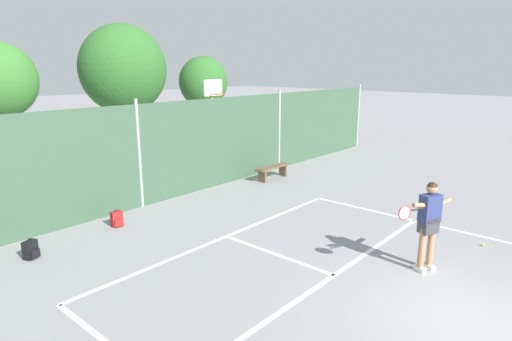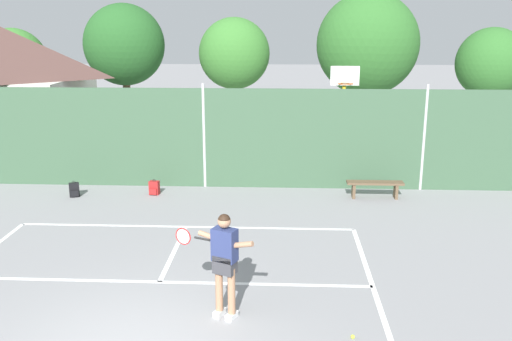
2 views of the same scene
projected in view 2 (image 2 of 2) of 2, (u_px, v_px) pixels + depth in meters
name	position (u px, v px, depth m)	size (l,w,h in m)	color
court_markings	(136.00, 332.00, 9.08)	(8.30, 11.10, 0.01)	white
chainlink_fence	(204.00, 138.00, 16.75)	(26.09, 0.09, 3.15)	#38563D
basketball_hoop	(344.00, 106.00, 17.74)	(0.90, 0.67, 3.55)	yellow
clubhouse_building	(1.00, 88.00, 20.83)	(6.14, 5.05, 4.82)	silver
treeline_backdrop	(266.00, 51.00, 26.29)	(25.90, 4.27, 6.24)	brown
tennis_player	(224.00, 256.00, 9.28)	(1.37, 0.55, 1.85)	silver
tennis_ball	(353.00, 337.00, 8.90)	(0.07, 0.07, 0.07)	#CCE033
backpack_black	(74.00, 190.00, 16.10)	(0.33, 0.32, 0.46)	black
backpack_red	(154.00, 188.00, 16.29)	(0.30, 0.27, 0.46)	maroon
courtside_bench	(375.00, 186.00, 15.94)	(1.60, 0.36, 0.48)	brown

